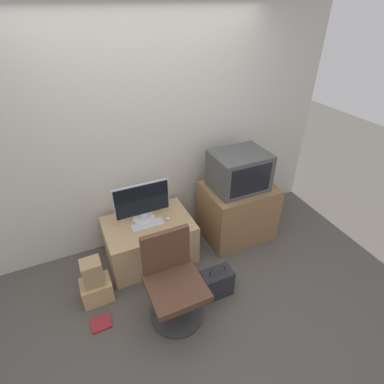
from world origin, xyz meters
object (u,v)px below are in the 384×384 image
keyboard (148,225)px  book (101,323)px  cardboard_box_lower (97,290)px  main_monitor (142,203)px  office_chair (174,284)px  handbag (217,283)px  mouse (168,219)px  crt_tv (239,171)px

keyboard → book: 1.03m
cardboard_box_lower → main_monitor: bearing=33.0°
office_chair → handbag: office_chair is taller
main_monitor → mouse: size_ratio=12.04×
keyboard → crt_tv: 1.16m
book → mouse: bearing=33.4°
main_monitor → cardboard_box_lower: 0.97m
book → crt_tv: bearing=18.2°
mouse → crt_tv: size_ratio=0.08×
mouse → office_chair: size_ratio=0.06×
book → cardboard_box_lower: bearing=83.6°
main_monitor → office_chair: (-0.00, -0.87, -0.33)m
office_chair → handbag: size_ratio=2.15×
office_chair → book: 0.78m
crt_tv → book: bearing=-161.8°
cardboard_box_lower → handbag: bearing=-21.7°
keyboard → crt_tv: (1.09, -0.02, 0.42)m
handbag → book: bearing=173.2°
office_chair → main_monitor: bearing=89.9°
main_monitor → keyboard: 0.24m
office_chair → handbag: (0.46, 0.01, -0.23)m
keyboard → book: size_ratio=1.98×
keyboard → handbag: (0.45, -0.74, -0.35)m
book → main_monitor: bearing=46.8°
mouse → crt_tv: bearing=-1.3°
keyboard → book: keyboard is taller
keyboard → office_chair: size_ratio=0.40×
handbag → book: 1.15m
main_monitor → book: 1.21m
handbag → book: (-1.14, 0.13, -0.14)m
crt_tv → book: size_ratio=3.43×
cardboard_box_lower → book: (-0.03, -0.30, -0.10)m
main_monitor → handbag: 1.12m
keyboard → cardboard_box_lower: (-0.65, -0.30, -0.38)m
keyboard → cardboard_box_lower: keyboard is taller
keyboard → crt_tv: crt_tv is taller
book → handbag: bearing=-6.8°
office_chair → cardboard_box_lower: (-0.64, 0.45, -0.26)m
keyboard → office_chair: office_chair is taller
handbag → office_chair: bearing=-178.7°
crt_tv → handbag: bearing=-131.6°
office_chair → cardboard_box_lower: office_chair is taller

